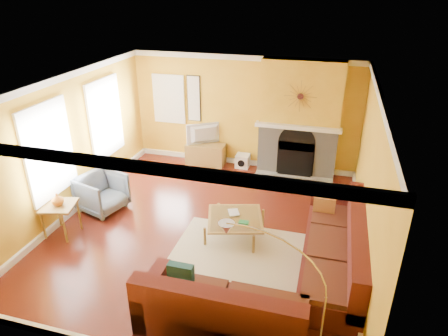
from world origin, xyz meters
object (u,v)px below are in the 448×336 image
(sectional_sofa, at_px, (267,247))
(media_console, at_px, (206,154))
(coffee_table, at_px, (235,226))
(side_table, at_px, (61,219))
(armchair, at_px, (102,193))
(arc_lamp, at_px, (278,302))

(sectional_sofa, distance_m, media_console, 4.27)
(coffee_table, distance_m, media_console, 3.21)
(sectional_sofa, xyz_separation_m, media_console, (-2.19, 3.66, -0.18))
(coffee_table, height_order, side_table, side_table)
(media_console, distance_m, armchair, 2.98)
(coffee_table, bearing_deg, armchair, 176.46)
(side_table, bearing_deg, coffee_table, 14.61)
(sectional_sofa, bearing_deg, armchair, 164.34)
(coffee_table, distance_m, side_table, 3.15)
(coffee_table, bearing_deg, sectional_sofa, -48.52)
(sectional_sofa, xyz_separation_m, side_table, (-3.76, 0.02, -0.14))
(coffee_table, height_order, media_console, media_console)
(sectional_sofa, distance_m, arc_lamp, 1.76)
(coffee_table, bearing_deg, side_table, -165.39)
(coffee_table, xyz_separation_m, arc_lamp, (1.11, -2.46, 0.75))
(sectional_sofa, xyz_separation_m, armchair, (-3.51, 0.98, -0.07))
(media_console, height_order, arc_lamp, arc_lamp)
(side_table, bearing_deg, armchair, 75.41)
(sectional_sofa, bearing_deg, arc_lamp, -76.69)
(side_table, height_order, arc_lamp, arc_lamp)
(media_console, relative_size, armchair, 1.16)
(armchair, bearing_deg, coffee_table, -76.90)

